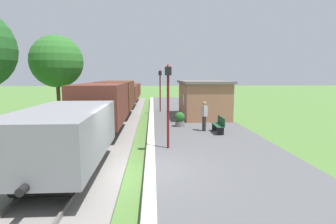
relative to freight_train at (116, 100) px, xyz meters
name	(u,v)px	position (x,y,z in m)	size (l,w,h in m)	color
ground_plane	(139,176)	(2.40, -12.68, -1.53)	(160.00, 160.00, 0.00)	#517A38
platform_slab	(230,170)	(5.60, -12.68, -1.40)	(6.00, 60.00, 0.25)	#565659
platform_edge_stripe	(150,169)	(2.80, -12.68, -1.27)	(0.36, 60.00, 0.01)	silver
track_ballast	(68,176)	(0.00, -12.68, -1.47)	(3.80, 60.00, 0.12)	gray
rail_near	(89,172)	(0.72, -12.68, -1.34)	(0.07, 60.00, 0.14)	slate
rail_far	(46,172)	(-0.72, -12.68, -1.34)	(0.07, 60.00, 0.14)	slate
freight_train	(116,100)	(0.00, 0.00, 0.00)	(2.50, 32.60, 2.72)	gray
station_hut	(203,99)	(6.80, -1.04, 0.13)	(3.50, 5.80, 2.78)	#9E6B4C
bench_near_hut	(219,124)	(6.61, -7.01, -0.80)	(0.42, 1.50, 0.91)	#1E4C2D
bench_down_platform	(192,104)	(6.61, 3.41, -0.80)	(0.42, 1.50, 0.91)	#1E4C2D
person_waiting	(204,115)	(5.88, -6.44, -0.34)	(0.34, 0.43, 1.71)	#38332D
potted_planter	(180,119)	(4.60, -4.99, -0.80)	(0.64, 0.64, 0.92)	slate
lamp_post_near	(168,90)	(3.58, -10.02, 1.28)	(0.28, 0.28, 3.70)	#591414
lamp_post_far	(160,83)	(3.58, 2.14, 1.28)	(0.28, 0.28, 3.70)	#591414
tree_field_left	(57,62)	(-4.43, -0.18, 2.97)	(3.98, 3.98, 6.49)	#4C3823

